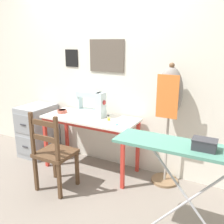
# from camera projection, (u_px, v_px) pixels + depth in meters

# --- Properties ---
(ground_plane) EXTENTS (14.00, 14.00, 0.00)m
(ground_plane) POSITION_uv_depth(u_px,v_px,m) (80.00, 177.00, 3.15)
(ground_plane) COLOR gray
(wall_back) EXTENTS (10.00, 0.07, 2.55)m
(wall_back) POSITION_uv_depth(u_px,v_px,m) (103.00, 71.00, 3.30)
(wall_back) COLOR silver
(wall_back) RESTS_ON ground_plane
(sewing_table) EXTENTS (1.23, 0.53, 0.72)m
(sewing_table) POSITION_uv_depth(u_px,v_px,m) (90.00, 124.00, 3.19)
(sewing_table) COLOR silver
(sewing_table) RESTS_ON ground_plane
(sewing_machine) EXTENTS (0.40, 0.16, 0.34)m
(sewing_machine) POSITION_uv_depth(u_px,v_px,m) (93.00, 105.00, 3.18)
(sewing_machine) COLOR silver
(sewing_machine) RESTS_ON sewing_table
(fabric_bowl) EXTENTS (0.13, 0.13, 0.04)m
(fabric_bowl) POSITION_uv_depth(u_px,v_px,m) (62.00, 111.00, 3.37)
(fabric_bowl) COLOR #B25647
(fabric_bowl) RESTS_ON sewing_table
(scissors) EXTENTS (0.13, 0.08, 0.01)m
(scissors) POSITION_uv_depth(u_px,v_px,m) (119.00, 125.00, 2.85)
(scissors) COLOR silver
(scissors) RESTS_ON sewing_table
(thread_spool_near_machine) EXTENTS (0.04, 0.04, 0.03)m
(thread_spool_near_machine) POSITION_uv_depth(u_px,v_px,m) (108.00, 117.00, 3.15)
(thread_spool_near_machine) COLOR silver
(thread_spool_near_machine) RESTS_ON sewing_table
(thread_spool_mid_table) EXTENTS (0.04, 0.04, 0.04)m
(thread_spool_mid_table) POSITION_uv_depth(u_px,v_px,m) (109.00, 119.00, 3.03)
(thread_spool_mid_table) COLOR yellow
(thread_spool_mid_table) RESTS_ON sewing_table
(wooden_chair) EXTENTS (0.40, 0.38, 0.93)m
(wooden_chair) POSITION_uv_depth(u_px,v_px,m) (54.00, 154.00, 2.79)
(wooden_chair) COLOR #513823
(wooden_chair) RESTS_ON ground_plane
(filing_cabinet) EXTENTS (0.40, 0.54, 0.75)m
(filing_cabinet) POSITION_uv_depth(u_px,v_px,m) (38.00, 130.00, 3.73)
(filing_cabinet) COLOR #93999E
(filing_cabinet) RESTS_ON ground_plane
(dress_form) EXTENTS (0.32, 0.32, 1.44)m
(dress_form) POSITION_uv_depth(u_px,v_px,m) (169.00, 101.00, 2.78)
(dress_form) COLOR #846647
(dress_form) RESTS_ON ground_plane
(ironing_board) EXTENTS (1.22, 0.31, 0.90)m
(ironing_board) POSITION_uv_depth(u_px,v_px,m) (193.00, 153.00, 1.87)
(ironing_board) COLOR #518E7A
(ironing_board) RESTS_ON ground_plane
(storage_box) EXTENTS (0.17, 0.12, 0.08)m
(storage_box) POSITION_uv_depth(u_px,v_px,m) (204.00, 144.00, 1.80)
(storage_box) COLOR #333338
(storage_box) RESTS_ON ironing_board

